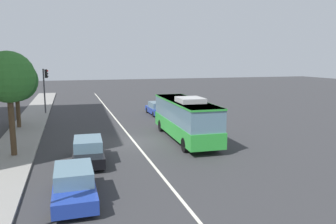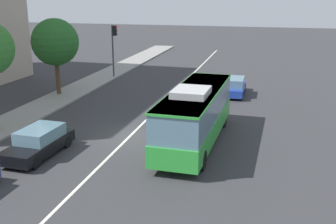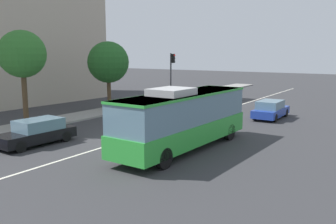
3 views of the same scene
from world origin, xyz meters
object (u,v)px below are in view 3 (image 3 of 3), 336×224
transit_bus (184,117)px  sedan_blue (271,110)px  sedan_black (37,132)px  traffic_light_mid_block (172,69)px  street_tree_kerbside_centre (22,55)px  street_tree_kerbside_left (108,62)px

transit_bus → sedan_blue: (12.00, -0.99, -1.09)m
transit_bus → sedan_black: transit_bus is taller
traffic_light_mid_block → street_tree_kerbside_centre: bearing=-94.7°
sedan_blue → traffic_light_mid_block: 13.11m
transit_bus → street_tree_kerbside_centre: street_tree_kerbside_centre is taller
street_tree_kerbside_left → street_tree_kerbside_centre: size_ratio=0.93×
transit_bus → traffic_light_mid_block: (16.14, 11.13, 1.75)m
traffic_light_mid_block → street_tree_kerbside_left: bearing=-105.4°
sedan_blue → street_tree_kerbside_centre: street_tree_kerbside_centre is taller
sedan_blue → sedan_black: size_ratio=0.99×
sedan_black → traffic_light_mid_block: traffic_light_mid_block is taller
sedan_black → street_tree_kerbside_centre: street_tree_kerbside_centre is taller
sedan_black → street_tree_kerbside_left: size_ratio=0.73×
traffic_light_mid_block → sedan_black: bearing=-81.3°
transit_bus → sedan_blue: bearing=-2.9°
street_tree_kerbside_centre → sedan_blue: bearing=-44.9°
transit_bus → street_tree_kerbside_left: (8.36, 13.09, 2.56)m
transit_bus → street_tree_kerbside_left: street_tree_kerbside_left is taller
transit_bus → sedan_black: size_ratio=2.20×
street_tree_kerbside_left → street_tree_kerbside_centre: street_tree_kerbside_centre is taller
street_tree_kerbside_left → sedan_blue: bearing=-75.5°
transit_bus → traffic_light_mid_block: bearing=36.4°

